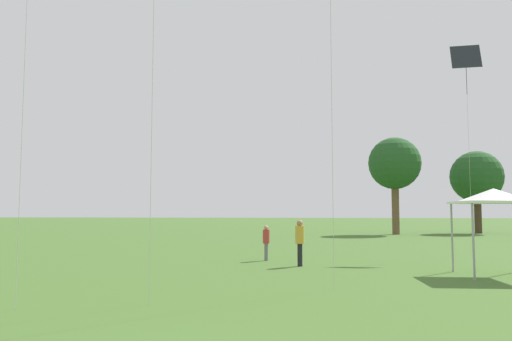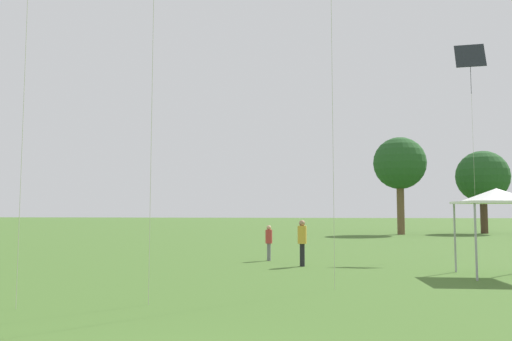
{
  "view_description": "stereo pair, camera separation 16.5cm",
  "coord_description": "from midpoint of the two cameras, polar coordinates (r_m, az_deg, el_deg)",
  "views": [
    {
      "loc": [
        1.57,
        -5.54,
        2.2
      ],
      "look_at": [
        0.12,
        7.31,
        3.24
      ],
      "focal_mm": 35.0,
      "sensor_mm": 36.0,
      "label": 1
    },
    {
      "loc": [
        1.73,
        -5.52,
        2.2
      ],
      "look_at": [
        0.12,
        7.31,
        3.24
      ],
      "focal_mm": 35.0,
      "sensor_mm": 36.0,
      "label": 2
    }
  ],
  "objects": [
    {
      "name": "distant_tree_0",
      "position": [
        53.48,
        24.55,
        -0.67
      ],
      "size": [
        5.02,
        5.02,
        8.05
      ],
      "color": "#473323",
      "rests_on": "ground"
    },
    {
      "name": "kite_2",
      "position": [
        29.19,
        23.43,
        11.65
      ],
      "size": [
        1.54,
        0.77,
        11.03
      ],
      "rotation": [
        0.0,
        0.0,
        5.39
      ],
      "color": "#1E2328",
      "rests_on": "ground"
    },
    {
      "name": "person_standing_0",
      "position": [
        22.28,
        1.69,
        -7.88
      ],
      "size": [
        0.34,
        0.34,
        1.55
      ],
      "rotation": [
        0.0,
        0.0,
        4.58
      ],
      "color": "slate",
      "rests_on": "ground"
    },
    {
      "name": "distant_tree_1",
      "position": [
        48.67,
        16.19,
        0.72
      ],
      "size": [
        4.88,
        4.88,
        9.1
      ],
      "color": "brown",
      "rests_on": "ground"
    },
    {
      "name": "person_standing_1",
      "position": [
        20.1,
        5.53,
        -7.75
      ],
      "size": [
        0.5,
        0.5,
        1.82
      ],
      "rotation": [
        0.0,
        0.0,
        2.39
      ],
      "color": "black",
      "rests_on": "ground"
    },
    {
      "name": "canopy_tent",
      "position": [
        18.85,
        26.01,
        -2.71
      ],
      "size": [
        2.5,
        2.5,
        2.96
      ],
      "rotation": [
        0.0,
        0.0,
        0.03
      ],
      "color": "white",
      "rests_on": "ground"
    }
  ]
}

